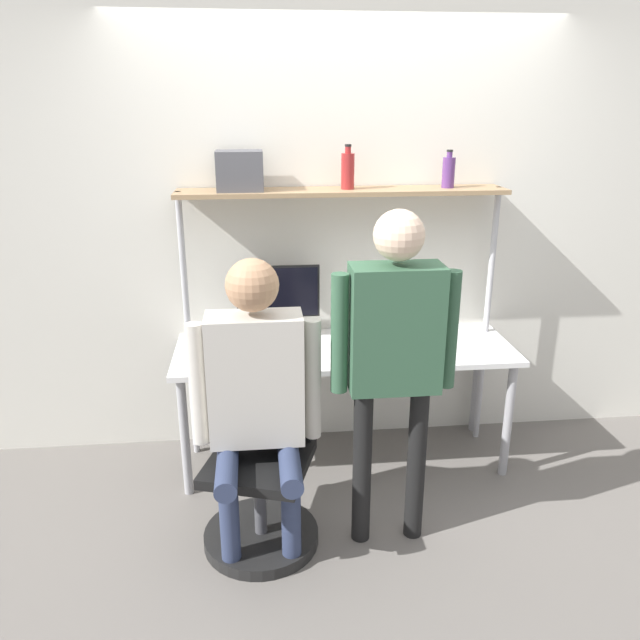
# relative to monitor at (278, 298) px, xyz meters

# --- Properties ---
(ground_plane) EXTENTS (12.00, 12.00, 0.00)m
(ground_plane) POSITION_rel_monitor_xyz_m (0.37, -0.52, -0.98)
(ground_plane) COLOR slate
(wall_back) EXTENTS (8.00, 0.06, 2.70)m
(wall_back) POSITION_rel_monitor_xyz_m (0.37, 0.18, 0.37)
(wall_back) COLOR silver
(wall_back) RESTS_ON ground_plane
(desk) EXTENTS (1.92, 0.64, 0.73)m
(desk) POSITION_rel_monitor_xyz_m (0.37, -0.18, -0.33)
(desk) COLOR white
(desk) RESTS_ON ground_plane
(shelf_unit) EXTENTS (1.82, 0.28, 1.59)m
(shelf_unit) POSITION_rel_monitor_xyz_m (0.37, -0.00, 0.41)
(shelf_unit) COLOR #997A56
(shelf_unit) RESTS_ON ground_plane
(monitor) EXTENTS (0.48, 0.18, 0.44)m
(monitor) POSITION_rel_monitor_xyz_m (0.00, 0.00, 0.00)
(monitor) COLOR black
(monitor) RESTS_ON desk
(laptop) EXTENTS (0.31, 0.24, 0.24)m
(laptop) POSITION_rel_monitor_xyz_m (-0.20, -0.26, -0.19)
(laptop) COLOR #333338
(laptop) RESTS_ON desk
(cell_phone) EXTENTS (0.07, 0.15, 0.01)m
(cell_phone) POSITION_rel_monitor_xyz_m (0.03, -0.27, -0.25)
(cell_phone) COLOR black
(cell_phone) RESTS_ON desk
(office_chair) EXTENTS (0.58, 0.58, 0.92)m
(office_chair) POSITION_rel_monitor_xyz_m (-0.13, -0.85, -0.70)
(office_chair) COLOR black
(office_chair) RESTS_ON ground_plane
(person_seated) EXTENTS (0.60, 0.48, 1.42)m
(person_seated) POSITION_rel_monitor_xyz_m (-0.14, -0.89, -0.14)
(person_seated) COLOR #2D3856
(person_seated) RESTS_ON ground_plane
(person_standing) EXTENTS (0.57, 0.22, 1.63)m
(person_standing) POSITION_rel_monitor_xyz_m (0.48, -0.90, 0.06)
(person_standing) COLOR black
(person_standing) RESTS_ON ground_plane
(bottle_purple) EXTENTS (0.07, 0.07, 0.21)m
(bottle_purple) POSITION_rel_monitor_xyz_m (0.96, -0.00, 0.70)
(bottle_purple) COLOR #593372
(bottle_purple) RESTS_ON shelf_unit
(bottle_red) EXTENTS (0.07, 0.07, 0.24)m
(bottle_red) POSITION_rel_monitor_xyz_m (0.39, -0.00, 0.72)
(bottle_red) COLOR maroon
(bottle_red) RESTS_ON shelf_unit
(storage_box) EXTENTS (0.25, 0.19, 0.21)m
(storage_box) POSITION_rel_monitor_xyz_m (-0.19, -0.00, 0.72)
(storage_box) COLOR #4C4C51
(storage_box) RESTS_ON shelf_unit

